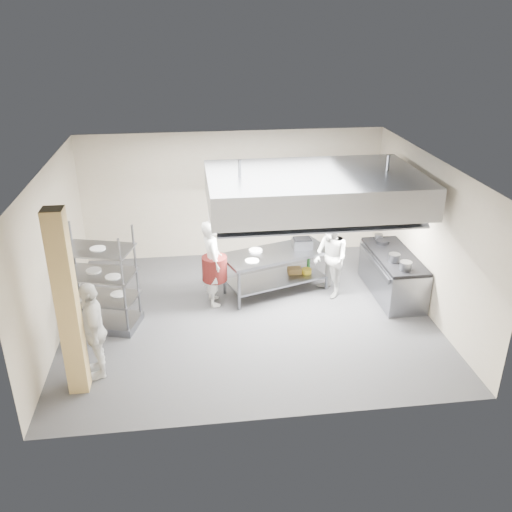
{
  "coord_description": "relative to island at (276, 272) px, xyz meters",
  "views": [
    {
      "loc": [
        -1.04,
        -9.16,
        5.45
      ],
      "look_at": [
        0.17,
        0.2,
        1.17
      ],
      "focal_mm": 38.0,
      "sensor_mm": 36.0,
      "label": 1
    }
  ],
  "objects": [
    {
      "name": "ceiling",
      "position": [
        -0.69,
        -0.91,
        2.54
      ],
      "size": [
        7.0,
        7.0,
        0.0
      ],
      "primitive_type": "plane",
      "rotation": [
        3.14,
        0.0,
        0.0
      ],
      "color": "silver",
      "rests_on": "wall_back"
    },
    {
      "name": "wicker_basket",
      "position": [
        0.43,
        0.16,
        -0.07
      ],
      "size": [
        0.29,
        0.2,
        0.13
      ],
      "primitive_type": "cube",
      "rotation": [
        0.0,
        0.0,
        -0.01
      ],
      "color": "olive",
      "rests_on": "island_undershelf"
    },
    {
      "name": "range_top",
      "position": [
        2.39,
        -0.41,
        0.41
      ],
      "size": [
        0.78,
        1.96,
        0.06
      ],
      "primitive_type": "cube",
      "color": "black",
      "rests_on": "cooking_range"
    },
    {
      "name": "griddle",
      "position": [
        0.57,
        0.15,
        0.55
      ],
      "size": [
        0.41,
        0.32,
        0.19
      ],
      "primitive_type": "cube",
      "rotation": [
        0.0,
        0.0,
        0.03
      ],
      "color": "gray",
      "rests_on": "island_worktop"
    },
    {
      "name": "wall_back",
      "position": [
        -0.69,
        2.09,
        1.04
      ],
      "size": [
        7.0,
        0.0,
        7.0
      ],
      "primitive_type": "plane",
      "rotation": [
        1.57,
        0.0,
        0.0
      ],
      "color": "#B9AB93",
      "rests_on": "ground"
    },
    {
      "name": "cooking_range",
      "position": [
        2.39,
        -0.41,
        -0.04
      ],
      "size": [
        0.8,
        2.0,
        0.84
      ],
      "primitive_type": "cube",
      "color": "gray",
      "rests_on": "floor"
    },
    {
      "name": "stockpot",
      "position": [
        2.25,
        -0.72,
        0.53
      ],
      "size": [
        0.23,
        0.23,
        0.16
      ],
      "primitive_type": "cylinder",
      "color": "gray",
      "rests_on": "range_top"
    },
    {
      "name": "plate_stack",
      "position": [
        -3.44,
        -0.93,
        0.17
      ],
      "size": [
        0.28,
        0.28,
        0.05
      ],
      "primitive_type": "cylinder",
      "color": "white",
      "rests_on": "pass_rack"
    },
    {
      "name": "island_worktop",
      "position": [
        0.0,
        0.0,
        0.42
      ],
      "size": [
        2.38,
        1.57,
        0.06
      ],
      "primitive_type": "cube",
      "rotation": [
        0.0,
        0.0,
        0.32
      ],
      "color": "gray",
      "rests_on": "island"
    },
    {
      "name": "chef_head",
      "position": [
        -1.34,
        -0.32,
        0.44
      ],
      "size": [
        0.52,
        0.71,
        1.79
      ],
      "primitive_type": "imported",
      "rotation": [
        0.0,
        0.0,
        1.71
      ],
      "color": "silver",
      "rests_on": "floor"
    },
    {
      "name": "wall_right",
      "position": [
        2.81,
        -0.91,
        1.04
      ],
      "size": [
        0.0,
        6.0,
        6.0
      ],
      "primitive_type": "plane",
      "rotation": [
        1.57,
        0.0,
        -1.57
      ],
      "color": "#B9AB93",
      "rests_on": "ground"
    },
    {
      "name": "pass_rack",
      "position": [
        -3.44,
        -0.93,
        0.52
      ],
      "size": [
        1.46,
        1.08,
        1.95
      ],
      "primitive_type": null,
      "rotation": [
        0.0,
        0.0,
        -0.28
      ],
      "color": "slate",
      "rests_on": "floor"
    },
    {
      "name": "exhaust_hood",
      "position": [
        0.61,
        -0.51,
        1.94
      ],
      "size": [
        4.0,
        2.5,
        0.6
      ],
      "primitive_type": "cube",
      "color": "gray",
      "rests_on": "ceiling"
    },
    {
      "name": "wall_shelf",
      "position": [
        1.11,
        1.93,
        1.04
      ],
      "size": [
        1.5,
        0.28,
        0.04
      ],
      "primitive_type": "cube",
      "color": "gray",
      "rests_on": "wall_back"
    },
    {
      "name": "floor",
      "position": [
        -0.69,
        -0.91,
        -0.46
      ],
      "size": [
        7.0,
        7.0,
        0.0
      ],
      "primitive_type": "plane",
      "color": "#39393B",
      "rests_on": "ground"
    },
    {
      "name": "chef_line",
      "position": [
        1.07,
        -0.27,
        0.39
      ],
      "size": [
        0.83,
        0.95,
        1.68
      ],
      "primitive_type": "imported",
      "rotation": [
        0.0,
        0.0,
        -1.31
      ],
      "color": "white",
      "rests_on": "floor"
    },
    {
      "name": "hood_strip_a",
      "position": [
        -0.29,
        -0.51,
        1.62
      ],
      "size": [
        1.6,
        0.12,
        0.04
      ],
      "primitive_type": "cube",
      "color": "white",
      "rests_on": "exhaust_hood"
    },
    {
      "name": "chef_plating",
      "position": [
        -3.35,
        -2.45,
        0.37
      ],
      "size": [
        0.6,
        1.04,
        1.66
      ],
      "primitive_type": "imported",
      "rotation": [
        0.0,
        0.0,
        -1.36
      ],
      "color": "silver",
      "rests_on": "floor"
    },
    {
      "name": "column",
      "position": [
        -3.59,
        -2.81,
        1.04
      ],
      "size": [
        0.3,
        0.3,
        3.0
      ],
      "primitive_type": "cube",
      "color": "tan",
      "rests_on": "floor"
    },
    {
      "name": "island_undershelf",
      "position": [
        0.0,
        0.0,
        -0.16
      ],
      "size": [
        2.19,
        1.42,
        0.04
      ],
      "primitive_type": "cube",
      "rotation": [
        0.0,
        0.0,
        0.32
      ],
      "color": "slate",
      "rests_on": "island"
    },
    {
      "name": "wall_left",
      "position": [
        -4.19,
        -0.91,
        1.04
      ],
      "size": [
        0.0,
        6.0,
        6.0
      ],
      "primitive_type": "plane",
      "rotation": [
        1.57,
        0.0,
        1.57
      ],
      "color": "#B9AB93",
      "rests_on": "ground"
    },
    {
      "name": "island",
      "position": [
        0.0,
        0.0,
        0.0
      ],
      "size": [
        2.38,
        1.57,
        0.91
      ],
      "primitive_type": null,
      "rotation": [
        0.0,
        0.0,
        0.32
      ],
      "color": "gray",
      "rests_on": "floor"
    },
    {
      "name": "hood_strip_b",
      "position": [
        1.51,
        -0.51,
        1.62
      ],
      "size": [
        1.6,
        0.12,
        0.04
      ],
      "primitive_type": "cube",
      "color": "white",
      "rests_on": "exhaust_hood"
    }
  ]
}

